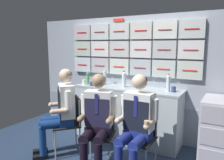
{
  "coord_description": "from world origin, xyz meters",
  "views": [
    {
      "loc": [
        1.57,
        -2.26,
        1.65
      ],
      "look_at": [
        0.03,
        0.46,
        1.15
      ],
      "focal_mm": 35.51,
      "sensor_mm": 36.0,
      "label": 1
    }
  ],
  "objects_px": {
    "service_trolley": "(217,130)",
    "crew_member_right": "(97,118)",
    "paper_cup_tan": "(92,83)",
    "folding_chair_by_counter": "(141,131)",
    "crew_member_by_counter": "(136,121)",
    "water_bottle_short": "(124,79)",
    "crew_member_left": "(61,107)",
    "folding_chair_left": "(72,118)",
    "folding_chair_right": "(101,126)",
    "snack_banana": "(100,84)"
  },
  "relations": [
    {
      "from": "service_trolley",
      "to": "crew_member_right",
      "type": "distance_m",
      "value": 1.66
    },
    {
      "from": "service_trolley",
      "to": "paper_cup_tan",
      "type": "height_order",
      "value": "paper_cup_tan"
    },
    {
      "from": "crew_member_right",
      "to": "folding_chair_by_counter",
      "type": "height_order",
      "value": "crew_member_right"
    },
    {
      "from": "crew_member_by_counter",
      "to": "water_bottle_short",
      "type": "bearing_deg",
      "value": 124.45
    },
    {
      "from": "service_trolley",
      "to": "paper_cup_tan",
      "type": "xyz_separation_m",
      "value": [
        -2.04,
        -0.05,
        0.48
      ]
    },
    {
      "from": "crew_member_left",
      "to": "crew_member_right",
      "type": "relative_size",
      "value": 1.02
    },
    {
      "from": "service_trolley",
      "to": "paper_cup_tan",
      "type": "relative_size",
      "value": 12.17
    },
    {
      "from": "folding_chair_by_counter",
      "to": "folding_chair_left",
      "type": "bearing_deg",
      "value": -176.77
    },
    {
      "from": "crew_member_right",
      "to": "folding_chair_by_counter",
      "type": "xyz_separation_m",
      "value": [
        0.5,
        0.28,
        -0.17
      ]
    },
    {
      "from": "folding_chair_left",
      "to": "paper_cup_tan",
      "type": "relative_size",
      "value": 11.24
    },
    {
      "from": "crew_member_right",
      "to": "folding_chair_by_counter",
      "type": "bearing_deg",
      "value": 29.73
    },
    {
      "from": "water_bottle_short",
      "to": "folding_chair_right",
      "type": "bearing_deg",
      "value": -84.72
    },
    {
      "from": "folding_chair_left",
      "to": "crew_member_left",
      "type": "height_order",
      "value": "crew_member_left"
    },
    {
      "from": "crew_member_right",
      "to": "folding_chair_by_counter",
      "type": "relative_size",
      "value": 1.49
    },
    {
      "from": "service_trolley",
      "to": "crew_member_by_counter",
      "type": "distance_m",
      "value": 1.19
    },
    {
      "from": "service_trolley",
      "to": "crew_member_left",
      "type": "relative_size",
      "value": 0.72
    },
    {
      "from": "service_trolley",
      "to": "paper_cup_tan",
      "type": "distance_m",
      "value": 2.1
    },
    {
      "from": "service_trolley",
      "to": "folding_chair_left",
      "type": "xyz_separation_m",
      "value": [
        -1.97,
        -0.7,
        0.04
      ]
    },
    {
      "from": "water_bottle_short",
      "to": "crew_member_by_counter",
      "type": "bearing_deg",
      "value": -55.55
    },
    {
      "from": "crew_member_right",
      "to": "crew_member_left",
      "type": "bearing_deg",
      "value": 171.72
    },
    {
      "from": "service_trolley",
      "to": "snack_banana",
      "type": "bearing_deg",
      "value": 178.48
    },
    {
      "from": "service_trolley",
      "to": "folding_chair_right",
      "type": "bearing_deg",
      "value": -151.45
    },
    {
      "from": "crew_member_right",
      "to": "snack_banana",
      "type": "bearing_deg",
      "value": 120.19
    },
    {
      "from": "water_bottle_short",
      "to": "service_trolley",
      "type": "bearing_deg",
      "value": -4.45
    },
    {
      "from": "folding_chair_left",
      "to": "folding_chair_by_counter",
      "type": "xyz_separation_m",
      "value": [
        1.11,
        0.06,
        0.0
      ]
    },
    {
      "from": "folding_chair_right",
      "to": "folding_chair_by_counter",
      "type": "bearing_deg",
      "value": 13.49
    },
    {
      "from": "crew_member_left",
      "to": "water_bottle_short",
      "type": "distance_m",
      "value": 1.15
    },
    {
      "from": "service_trolley",
      "to": "crew_member_right",
      "type": "xyz_separation_m",
      "value": [
        -1.36,
        -0.92,
        0.21
      ]
    },
    {
      "from": "water_bottle_short",
      "to": "folding_chair_by_counter",
      "type": "bearing_deg",
      "value": -50.14
    },
    {
      "from": "crew_member_by_counter",
      "to": "snack_banana",
      "type": "xyz_separation_m",
      "value": [
        -1.06,
        0.85,
        0.24
      ]
    },
    {
      "from": "service_trolley",
      "to": "crew_member_left",
      "type": "xyz_separation_m",
      "value": [
        -2.07,
        -0.82,
        0.23
      ]
    },
    {
      "from": "crew_member_right",
      "to": "crew_member_by_counter",
      "type": "distance_m",
      "value": 0.51
    },
    {
      "from": "folding_chair_by_counter",
      "to": "water_bottle_short",
      "type": "height_order",
      "value": "water_bottle_short"
    },
    {
      "from": "paper_cup_tan",
      "to": "snack_banana",
      "type": "bearing_deg",
      "value": 40.85
    },
    {
      "from": "snack_banana",
      "to": "crew_member_by_counter",
      "type": "bearing_deg",
      "value": -38.54
    },
    {
      "from": "crew_member_left",
      "to": "folding_chair_by_counter",
      "type": "height_order",
      "value": "crew_member_left"
    },
    {
      "from": "crew_member_left",
      "to": "folding_chair_right",
      "type": "height_order",
      "value": "crew_member_left"
    },
    {
      "from": "service_trolley",
      "to": "crew_member_left",
      "type": "height_order",
      "value": "crew_member_left"
    },
    {
      "from": "folding_chair_right",
      "to": "service_trolley",
      "type": "bearing_deg",
      "value": 28.55
    },
    {
      "from": "folding_chair_right",
      "to": "folding_chair_by_counter",
      "type": "relative_size",
      "value": 1.0
    },
    {
      "from": "service_trolley",
      "to": "folding_chair_by_counter",
      "type": "relative_size",
      "value": 1.08
    },
    {
      "from": "folding_chair_right",
      "to": "snack_banana",
      "type": "distance_m",
      "value": 1.05
    },
    {
      "from": "water_bottle_short",
      "to": "paper_cup_tan",
      "type": "relative_size",
      "value": 3.7
    },
    {
      "from": "crew_member_by_counter",
      "to": "paper_cup_tan",
      "type": "distance_m",
      "value": 1.42
    },
    {
      "from": "service_trolley",
      "to": "crew_member_by_counter",
      "type": "xyz_separation_m",
      "value": [
        -0.86,
        -0.79,
        0.22
      ]
    },
    {
      "from": "crew_member_right",
      "to": "folding_chair_left",
      "type": "bearing_deg",
      "value": 159.89
    },
    {
      "from": "snack_banana",
      "to": "folding_chair_right",
      "type": "bearing_deg",
      "value": -57.57
    },
    {
      "from": "paper_cup_tan",
      "to": "snack_banana",
      "type": "relative_size",
      "value": 0.44
    },
    {
      "from": "crew_member_left",
      "to": "snack_banana",
      "type": "bearing_deg",
      "value": 80.24
    },
    {
      "from": "service_trolley",
      "to": "folding_chair_by_counter",
      "type": "height_order",
      "value": "service_trolley"
    }
  ]
}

